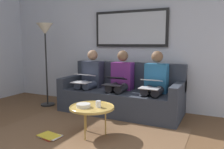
{
  "coord_description": "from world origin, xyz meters",
  "views": [
    {
      "loc": [
        -1.66,
        1.71,
        1.27
      ],
      "look_at": [
        0.0,
        -1.7,
        0.75
      ],
      "focal_mm": 36.76,
      "sensor_mm": 36.0,
      "label": 1
    }
  ],
  "objects_px": {
    "framed_mirror": "(130,29)",
    "person_left": "(155,82)",
    "cup": "(98,104)",
    "laptop_silver": "(151,84)",
    "standing_lamp": "(45,38)",
    "couch": "(122,95)",
    "coffee_table": "(92,108)",
    "laptop_white": "(83,78)",
    "person_right": "(90,78)",
    "person_middle": "(120,80)",
    "bowl": "(83,106)",
    "laptop_black": "(115,81)",
    "magazine_stack": "(49,136)"
  },
  "relations": [
    {
      "from": "person_left",
      "to": "magazine_stack",
      "type": "bearing_deg",
      "value": 54.6
    },
    {
      "from": "bowl",
      "to": "laptop_white",
      "type": "bearing_deg",
      "value": -57.16
    },
    {
      "from": "laptop_silver",
      "to": "person_right",
      "type": "relative_size",
      "value": 0.29
    },
    {
      "from": "framed_mirror",
      "to": "bowl",
      "type": "bearing_deg",
      "value": 89.81
    },
    {
      "from": "framed_mirror",
      "to": "coffee_table",
      "type": "distance_m",
      "value": 1.98
    },
    {
      "from": "coffee_table",
      "to": "person_right",
      "type": "xyz_separation_m",
      "value": [
        0.72,
        -1.15,
        0.21
      ]
    },
    {
      "from": "person_left",
      "to": "coffee_table",
      "type": "bearing_deg",
      "value": 64.18
    },
    {
      "from": "couch",
      "to": "framed_mirror",
      "type": "relative_size",
      "value": 1.48
    },
    {
      "from": "standing_lamp",
      "to": "person_middle",
      "type": "bearing_deg",
      "value": -172.69
    },
    {
      "from": "person_left",
      "to": "laptop_white",
      "type": "height_order",
      "value": "person_left"
    },
    {
      "from": "person_middle",
      "to": "cup",
      "type": "bearing_deg",
      "value": 98.83
    },
    {
      "from": "framed_mirror",
      "to": "cup",
      "type": "distance_m",
      "value": 1.94
    },
    {
      "from": "couch",
      "to": "person_right",
      "type": "height_order",
      "value": "person_right"
    },
    {
      "from": "person_right",
      "to": "laptop_silver",
      "type": "bearing_deg",
      "value": 168.98
    },
    {
      "from": "person_left",
      "to": "laptop_white",
      "type": "xyz_separation_m",
      "value": [
        1.28,
        0.24,
        0.02
      ]
    },
    {
      "from": "framed_mirror",
      "to": "person_left",
      "type": "distance_m",
      "value": 1.23
    },
    {
      "from": "coffee_table",
      "to": "laptop_silver",
      "type": "distance_m",
      "value": 1.08
    },
    {
      "from": "laptop_white",
      "to": "person_left",
      "type": "bearing_deg",
      "value": -169.29
    },
    {
      "from": "framed_mirror",
      "to": "laptop_black",
      "type": "height_order",
      "value": "framed_mirror"
    },
    {
      "from": "bowl",
      "to": "standing_lamp",
      "type": "xyz_separation_m",
      "value": [
        1.54,
        -1.03,
        0.94
      ]
    },
    {
      "from": "cup",
      "to": "laptop_silver",
      "type": "distance_m",
      "value": 1.01
    },
    {
      "from": "couch",
      "to": "magazine_stack",
      "type": "relative_size",
      "value": 6.64
    },
    {
      "from": "couch",
      "to": "person_right",
      "type": "distance_m",
      "value": 0.71
    },
    {
      "from": "person_left",
      "to": "standing_lamp",
      "type": "distance_m",
      "value": 2.33
    },
    {
      "from": "bowl",
      "to": "standing_lamp",
      "type": "height_order",
      "value": "standing_lamp"
    },
    {
      "from": "couch",
      "to": "standing_lamp",
      "type": "bearing_deg",
      "value": 9.8
    },
    {
      "from": "laptop_silver",
      "to": "framed_mirror",
      "type": "bearing_deg",
      "value": -47.82
    },
    {
      "from": "person_left",
      "to": "standing_lamp",
      "type": "xyz_separation_m",
      "value": [
        2.19,
        0.2,
        0.76
      ]
    },
    {
      "from": "standing_lamp",
      "to": "couch",
      "type": "bearing_deg",
      "value": -170.2
    },
    {
      "from": "coffee_table",
      "to": "person_left",
      "type": "distance_m",
      "value": 1.29
    },
    {
      "from": "person_right",
      "to": "standing_lamp",
      "type": "distance_m",
      "value": 1.2
    },
    {
      "from": "person_left",
      "to": "person_right",
      "type": "distance_m",
      "value": 1.28
    },
    {
      "from": "person_middle",
      "to": "laptop_silver",
      "type": "bearing_deg",
      "value": 158.71
    },
    {
      "from": "laptop_white",
      "to": "laptop_black",
      "type": "bearing_deg",
      "value": 179.56
    },
    {
      "from": "laptop_silver",
      "to": "laptop_white",
      "type": "xyz_separation_m",
      "value": [
        1.28,
        -0.01,
        0.01
      ]
    },
    {
      "from": "person_left",
      "to": "standing_lamp",
      "type": "bearing_deg",
      "value": 5.19
    },
    {
      "from": "laptop_black",
      "to": "standing_lamp",
      "type": "xyz_separation_m",
      "value": [
        1.55,
        -0.05,
        0.75
      ]
    },
    {
      "from": "person_left",
      "to": "couch",
      "type": "bearing_deg",
      "value": -6.13
    },
    {
      "from": "laptop_white",
      "to": "coffee_table",
      "type": "bearing_deg",
      "value": 128.61
    },
    {
      "from": "couch",
      "to": "coffee_table",
      "type": "relative_size",
      "value": 3.58
    },
    {
      "from": "laptop_silver",
      "to": "person_middle",
      "type": "relative_size",
      "value": 0.29
    },
    {
      "from": "cup",
      "to": "person_right",
      "type": "height_order",
      "value": "person_right"
    },
    {
      "from": "laptop_white",
      "to": "cup",
      "type": "bearing_deg",
      "value": 132.44
    },
    {
      "from": "couch",
      "to": "laptop_black",
      "type": "bearing_deg",
      "value": 90.0
    },
    {
      "from": "person_middle",
      "to": "coffee_table",
      "type": "bearing_deg",
      "value": 94.19
    },
    {
      "from": "coffee_table",
      "to": "laptop_white",
      "type": "relative_size",
      "value": 1.68
    },
    {
      "from": "standing_lamp",
      "to": "person_right",
      "type": "bearing_deg",
      "value": -167.67
    },
    {
      "from": "framed_mirror",
      "to": "person_left",
      "type": "relative_size",
      "value": 1.3
    },
    {
      "from": "cup",
      "to": "laptop_black",
      "type": "bearing_deg",
      "value": -78.77
    },
    {
      "from": "person_right",
      "to": "magazine_stack",
      "type": "distance_m",
      "value": 1.6
    }
  ]
}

